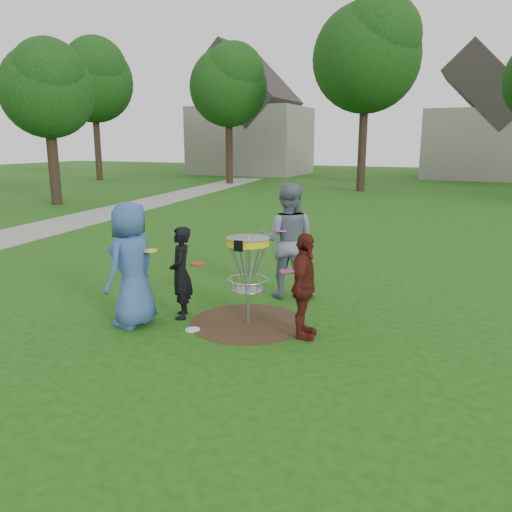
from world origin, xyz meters
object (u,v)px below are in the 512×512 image
at_px(player_maroon, 304,286).
at_px(player_blue, 132,265).
at_px(player_black, 181,273).
at_px(player_grey, 288,241).
at_px(disc_golf_basket, 248,259).

bearing_deg(player_maroon, player_blue, 94.45).
distance_m(player_blue, player_maroon, 2.59).
bearing_deg(player_black, player_blue, -68.44).
height_order(player_blue, player_grey, player_grey).
relative_size(player_black, player_grey, 0.71).
height_order(player_black, disc_golf_basket, player_black).
xyz_separation_m(player_grey, disc_golf_basket, (-0.07, -1.52, -0.01)).
distance_m(player_blue, player_black, 0.79).
distance_m(player_blue, player_grey, 2.82).
height_order(player_blue, disc_golf_basket, player_blue).
relative_size(player_grey, disc_golf_basket, 1.49).
bearing_deg(player_blue, player_black, 144.08).
distance_m(player_black, disc_golf_basket, 1.13).
height_order(player_black, player_maroon, player_maroon).
bearing_deg(player_black, disc_golf_basket, 71.04).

